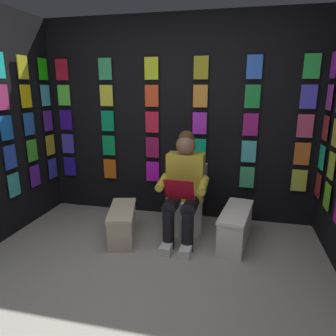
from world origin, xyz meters
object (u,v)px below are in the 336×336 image
Objects in this scene: person_reading at (184,187)px; comic_longbox_far at (122,223)px; comic_longbox_near at (235,226)px; toilet at (187,203)px.

comic_longbox_far is (0.66, 0.14, -0.42)m from person_reading.
comic_longbox_near is at bearing 172.34° from comic_longbox_far.
comic_longbox_far is (1.22, 0.16, -0.01)m from comic_longbox_near.
person_reading is 0.70m from comic_longbox_near.
comic_longbox_near reaches higher than comic_longbox_far.
toilet is 1.08× the size of comic_longbox_far.
toilet reaches higher than comic_longbox_near.
person_reading reaches higher than comic_longbox_near.
person_reading is 0.80m from comic_longbox_far.
comic_longbox_far is at bearing 13.81° from person_reading.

